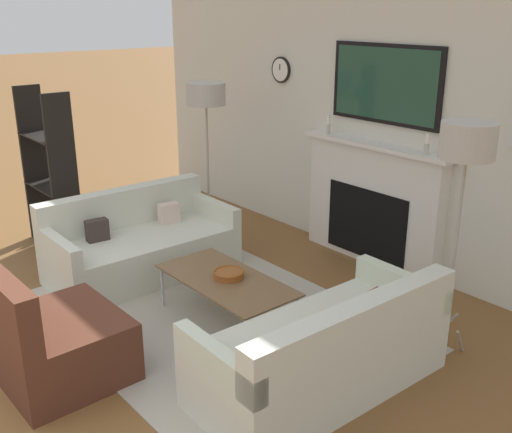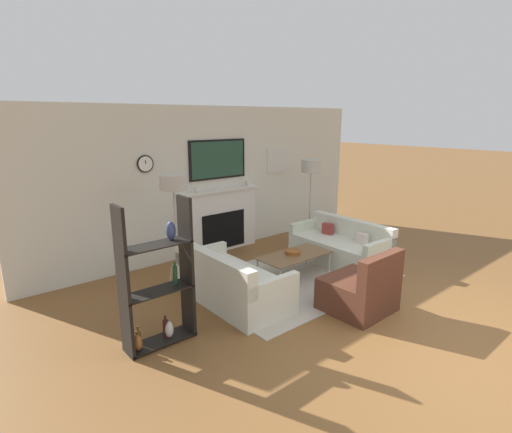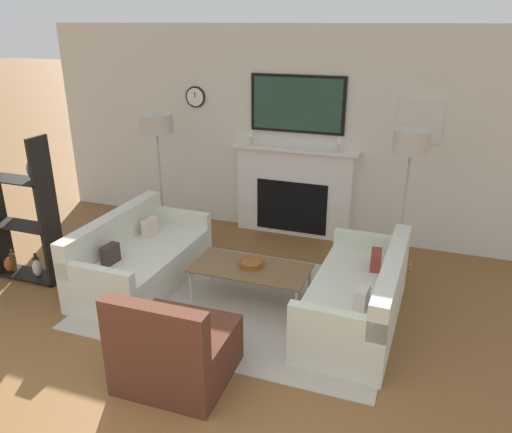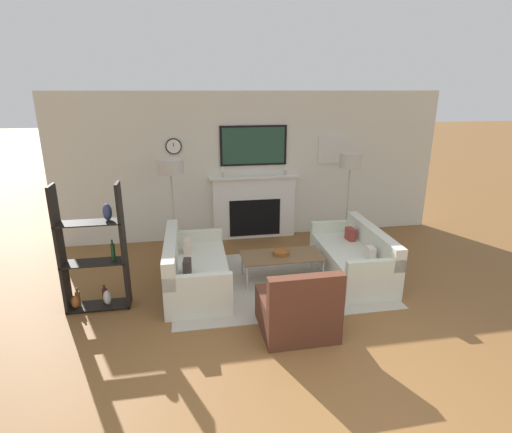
% 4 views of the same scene
% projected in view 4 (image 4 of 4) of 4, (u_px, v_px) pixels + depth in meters
% --- Properties ---
extents(ground_plane, '(60.00, 60.00, 0.00)m').
position_uv_depth(ground_plane, '(349.00, 426.00, 3.37)').
color(ground_plane, brown).
extents(fireplace_wall, '(7.20, 0.28, 2.70)m').
position_uv_depth(fireplace_wall, '(253.00, 173.00, 7.44)').
color(fireplace_wall, beige).
rests_on(fireplace_wall, ground_plane).
extents(area_rug, '(3.02, 2.17, 0.01)m').
position_uv_depth(area_rug, '(276.00, 281.00, 5.93)').
color(area_rug, '#AEA897').
rests_on(area_rug, ground_plane).
extents(couch_left, '(0.87, 1.72, 0.77)m').
position_uv_depth(couch_left, '(194.00, 270.00, 5.65)').
color(couch_left, beige).
rests_on(couch_left, ground_plane).
extents(couch_right, '(0.84, 1.75, 0.74)m').
position_uv_depth(couch_right, '(354.00, 258.00, 6.05)').
color(couch_right, beige).
rests_on(couch_right, ground_plane).
extents(armchair, '(0.85, 0.80, 0.85)m').
position_uv_depth(armchair, '(298.00, 310.00, 4.61)').
color(armchair, '#522C1D').
rests_on(armchair, ground_plane).
extents(coffee_table, '(1.20, 0.58, 0.39)m').
position_uv_depth(coffee_table, '(282.00, 257.00, 5.87)').
color(coffee_table, brown).
rests_on(coffee_table, ground_plane).
extents(decorative_bowl, '(0.25, 0.25, 0.06)m').
position_uv_depth(decorative_bowl, '(281.00, 252.00, 5.89)').
color(decorative_bowl, brown).
rests_on(decorative_bowl, coffee_table).
extents(floor_lamp_left, '(0.40, 0.40, 1.70)m').
position_uv_depth(floor_lamp_left, '(171.00, 168.00, 6.15)').
color(floor_lamp_left, '#9E998E').
rests_on(floor_lamp_left, ground_plane).
extents(floor_lamp_right, '(0.37, 0.37, 1.72)m').
position_uv_depth(floor_lamp_right, '(350.00, 162.00, 6.64)').
color(floor_lamp_right, '#9E998E').
rests_on(floor_lamp_right, ground_plane).
extents(shelf_unit, '(0.79, 0.28, 1.65)m').
position_uv_depth(shelf_unit, '(94.00, 255.00, 5.00)').
color(shelf_unit, black).
rests_on(shelf_unit, ground_plane).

